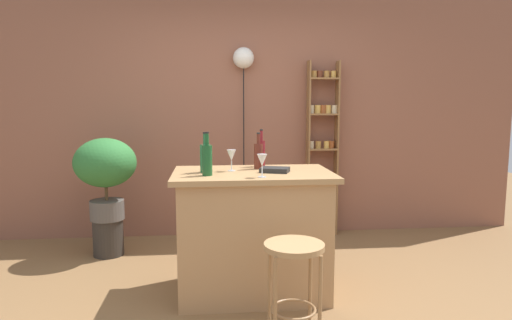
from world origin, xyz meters
The scene contains 15 objects.
ground centered at (0.00, 0.00, 0.00)m, with size 12.00×12.00×0.00m, color brown.
back_wall centered at (0.00, 1.95, 1.40)m, with size 6.40×0.10×2.80m, color #8C5642.
kitchen_counter centered at (0.00, 0.30, 0.48)m, with size 1.20×0.76×0.96m.
bar_stool centered at (0.19, -0.43, 0.47)m, with size 0.37×0.37×0.62m.
spice_shelf centered at (0.91, 1.80, 0.99)m, with size 0.34×0.15×1.93m.
plant_stool centered at (-1.32, 1.30, 0.18)m, with size 0.29×0.29×0.36m, color #2D2823.
potted_plant centered at (-1.32, 1.30, 0.86)m, with size 0.59×0.53×0.79m.
bottle_olive_oil centered at (-0.35, 0.31, 1.07)m, with size 0.08×0.08×0.30m.
bottle_spirits_clear centered at (0.10, 0.59, 1.07)m, with size 0.06×0.06×0.31m.
bottle_soda_blue centered at (0.06, 0.45, 1.06)m, with size 0.07×0.07×0.29m.
bottle_wine_red centered at (-0.34, 0.16, 1.07)m, with size 0.07×0.07×0.32m.
wine_glass_left centered at (0.04, 0.05, 1.07)m, with size 0.07×0.07×0.16m.
wine_glass_center centered at (-0.16, 0.36, 1.07)m, with size 0.07×0.07×0.16m.
cookbook centered at (0.17, 0.27, 0.97)m, with size 0.21×0.15×0.04m, color black.
pendant_globe_light centered at (0.04, 1.84, 1.93)m, with size 0.23×0.23×2.07m.
Camera 1 is at (-0.30, -3.04, 1.47)m, focal length 31.39 mm.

